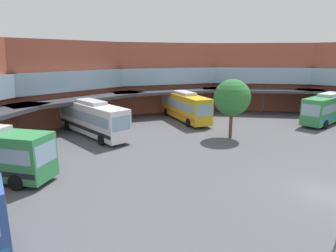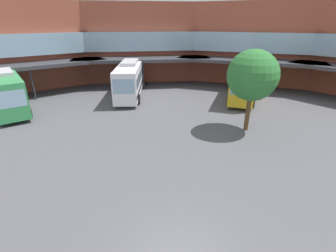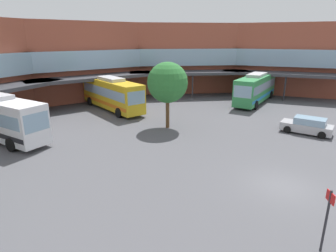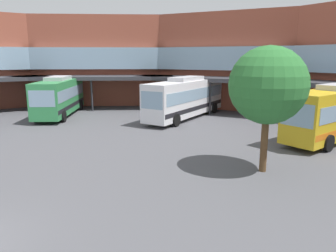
% 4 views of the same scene
% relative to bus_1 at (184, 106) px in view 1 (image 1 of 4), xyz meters
% --- Properties ---
extents(ground_plane, '(115.28, 115.28, 0.00)m').
position_rel_bus_1_xyz_m(ground_plane, '(-11.41, -20.69, -2.02)').
color(ground_plane, '#515156').
extents(station_building, '(72.39, 42.73, 10.66)m').
position_rel_bus_1_xyz_m(station_building, '(-11.41, -2.23, 3.34)').
color(station_building, '#9E4C38').
rests_on(station_building, ground).
extents(bus_1, '(7.29, 11.30, 3.99)m').
position_rel_bus_1_xyz_m(bus_1, '(0.00, 0.00, 0.00)').
color(bus_1, gold).
rests_on(bus_1, ground).
extents(bus_2, '(11.64, 3.77, 3.97)m').
position_rel_bus_1_xyz_m(bus_2, '(11.59, -15.30, -0.01)').
color(bus_2, '#338C4C').
rests_on(bus_2, ground).
extents(bus_4, '(3.72, 12.08, 3.99)m').
position_rel_bus_1_xyz_m(bus_4, '(-13.04, 2.88, 0.00)').
color(bus_4, white).
rests_on(bus_4, ground).
extents(plaza_tree, '(3.89, 3.89, 6.43)m').
position_rel_bus_1_xyz_m(plaza_tree, '(-3.76, -9.38, 2.45)').
color(plaza_tree, brown).
rests_on(plaza_tree, ground).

